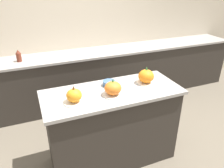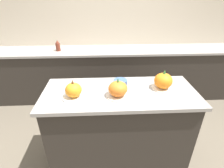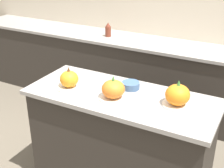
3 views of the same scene
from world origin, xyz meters
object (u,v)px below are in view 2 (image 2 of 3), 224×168
(pumpkin_cake_right, at_px, (163,81))
(mixing_bowl, at_px, (120,82))
(pumpkin_cake_center, at_px, (118,89))
(pumpkin_cake_left, at_px, (74,91))
(bottle_tall, at_px, (58,46))

(pumpkin_cake_right, bearing_deg, mixing_bowl, 166.87)
(pumpkin_cake_center, bearing_deg, pumpkin_cake_right, 14.80)
(pumpkin_cake_left, height_order, mixing_bowl, pumpkin_cake_left)
(pumpkin_cake_left, bearing_deg, pumpkin_cake_center, -0.21)
(pumpkin_cake_right, bearing_deg, bottle_tall, 133.74)
(pumpkin_cake_left, distance_m, mixing_bowl, 0.50)
(pumpkin_cake_left, distance_m, bottle_tall, 1.60)
(pumpkin_cake_center, xyz_separation_m, pumpkin_cake_right, (0.46, 0.12, 0.01))
(pumpkin_cake_center, distance_m, bottle_tall, 1.77)
(bottle_tall, bearing_deg, pumpkin_cake_center, -59.93)
(pumpkin_cake_left, bearing_deg, pumpkin_cake_right, 7.90)
(pumpkin_cake_center, bearing_deg, bottle_tall, 120.07)
(pumpkin_cake_center, height_order, bottle_tall, pumpkin_cake_center)
(pumpkin_cake_right, relative_size, mixing_bowl, 1.49)
(bottle_tall, distance_m, mixing_bowl, 1.60)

